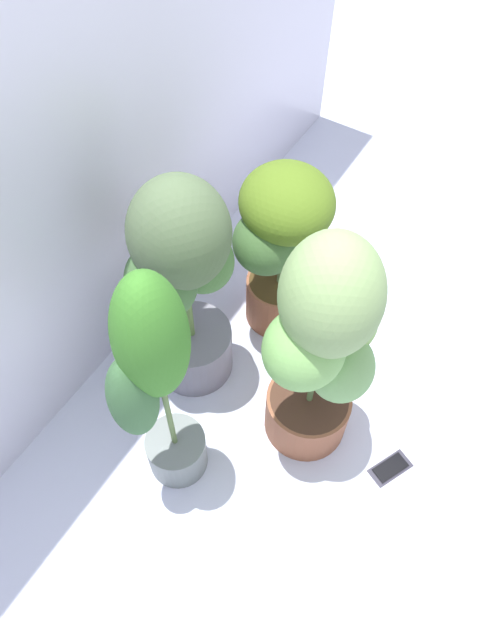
{
  "coord_description": "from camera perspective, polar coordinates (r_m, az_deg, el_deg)",
  "views": [
    {
      "loc": [
        -0.86,
        -0.18,
        1.85
      ],
      "look_at": [
        0.01,
        0.36,
        0.42
      ],
      "focal_mm": 32.34,
      "sensor_mm": 36.0,
      "label": 1
    }
  ],
  "objects": [
    {
      "name": "potted_plant_back_right",
      "position": [
        1.96,
        4.21,
        7.9
      ],
      "size": [
        0.46,
        0.44,
        0.7
      ],
      "color": "#935437",
      "rests_on": "ground"
    },
    {
      "name": "potted_plant_back_center",
      "position": [
        1.75,
        -5.6,
        4.08
      ],
      "size": [
        0.4,
        0.37,
        0.87
      ],
      "color": "slate",
      "rests_on": "ground"
    },
    {
      "name": "ground_plane",
      "position": [
        2.05,
        8.57,
        -11.29
      ],
      "size": [
        8.0,
        8.0,
        0.0
      ],
      "primitive_type": "plane",
      "color": "silver",
      "rests_on": "ground"
    },
    {
      "name": "mylar_back_wall",
      "position": [
        1.59,
        -16.67,
        20.07
      ],
      "size": [
        3.2,
        0.01,
        2.0
      ],
      "primitive_type": "cube",
      "color": "silver",
      "rests_on": "ground"
    },
    {
      "name": "cell_phone",
      "position": [
        2.04,
        14.66,
        -13.98
      ],
      "size": [
        0.16,
        0.13,
        0.01
      ],
      "rotation": [
        0.0,
        0.0,
        -2.03
      ],
      "color": "#33313E",
      "rests_on": "ground"
    },
    {
      "name": "potted_plant_back_left",
      "position": [
        1.49,
        -8.39,
        -6.08
      ],
      "size": [
        0.31,
        0.26,
        0.96
      ],
      "color": "slate",
      "rests_on": "ground"
    },
    {
      "name": "potted_plant_center",
      "position": [
        1.61,
        8.21,
        -2.53
      ],
      "size": [
        0.41,
        0.37,
        0.91
      ],
      "color": "brown",
      "rests_on": "ground"
    }
  ]
}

